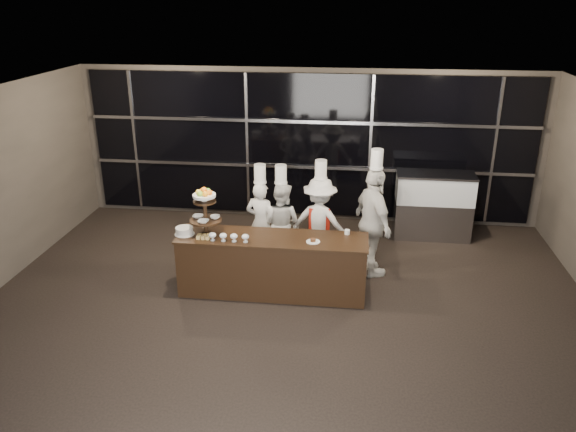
# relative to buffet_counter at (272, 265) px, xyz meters

# --- Properties ---
(room) EXTENTS (10.00, 10.00, 10.00)m
(room) POSITION_rel_buffet_counter_xyz_m (0.25, -1.83, 1.03)
(room) COLOR black
(room) RESTS_ON ground
(window_wall) EXTENTS (8.60, 0.10, 2.80)m
(window_wall) POSITION_rel_buffet_counter_xyz_m (0.25, 3.10, 1.04)
(window_wall) COLOR black
(window_wall) RESTS_ON ground
(buffet_counter) EXTENTS (2.84, 0.74, 0.92)m
(buffet_counter) POSITION_rel_buffet_counter_xyz_m (0.00, 0.00, 0.00)
(buffet_counter) COLOR black
(buffet_counter) RESTS_ON ground
(display_stand) EXTENTS (0.48, 0.48, 0.74)m
(display_stand) POSITION_rel_buffet_counter_xyz_m (-1.00, -0.00, 0.87)
(display_stand) COLOR black
(display_stand) RESTS_ON buffet_counter
(compotes) EXTENTS (0.60, 0.11, 0.12)m
(compotes) POSITION_rel_buffet_counter_xyz_m (-0.61, -0.22, 0.54)
(compotes) COLOR silver
(compotes) RESTS_ON buffet_counter
(layer_cake) EXTENTS (0.30, 0.30, 0.11)m
(layer_cake) POSITION_rel_buffet_counter_xyz_m (-1.32, -0.05, 0.51)
(layer_cake) COLOR white
(layer_cake) RESTS_ON buffet_counter
(pastry_squares) EXTENTS (0.20, 0.13, 0.05)m
(pastry_squares) POSITION_rel_buffet_counter_xyz_m (-1.00, -0.17, 0.48)
(pastry_squares) COLOR #D5B568
(pastry_squares) RESTS_ON buffet_counter
(small_plate) EXTENTS (0.20, 0.20, 0.05)m
(small_plate) POSITION_rel_buffet_counter_xyz_m (0.62, -0.10, 0.47)
(small_plate) COLOR white
(small_plate) RESTS_ON buffet_counter
(chef_cup) EXTENTS (0.08, 0.08, 0.07)m
(chef_cup) POSITION_rel_buffet_counter_xyz_m (1.10, 0.25, 0.49)
(chef_cup) COLOR white
(chef_cup) RESTS_ON buffet_counter
(display_case) EXTENTS (1.41, 0.61, 1.24)m
(display_case) POSITION_rel_buffet_counter_xyz_m (2.65, 2.47, 0.22)
(display_case) COLOR #A5A5AA
(display_case) RESTS_ON ground
(chef_a) EXTENTS (0.59, 0.46, 1.74)m
(chef_a) POSITION_rel_buffet_counter_xyz_m (-0.34, 0.99, 0.29)
(chef_a) COLOR silver
(chef_a) RESTS_ON ground
(chef_b) EXTENTS (0.84, 0.75, 1.72)m
(chef_b) POSITION_rel_buffet_counter_xyz_m (-0.01, 1.06, 0.26)
(chef_b) COLOR white
(chef_b) RESTS_ON ground
(chef_c) EXTENTS (1.10, 0.80, 1.83)m
(chef_c) POSITION_rel_buffet_counter_xyz_m (0.64, 1.04, 0.31)
(chef_c) COLOR silver
(chef_c) RESTS_ON ground
(chef_d) EXTENTS (0.86, 1.14, 2.10)m
(chef_d) POSITION_rel_buffet_counter_xyz_m (1.50, 0.80, 0.45)
(chef_d) COLOR silver
(chef_d) RESTS_ON ground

